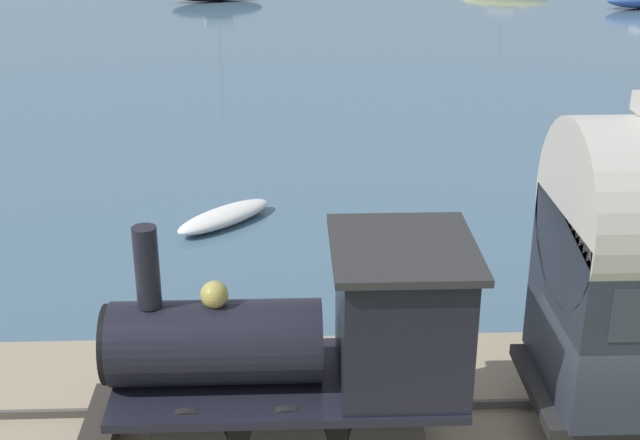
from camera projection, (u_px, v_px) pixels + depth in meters
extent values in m
cube|color=#4C4742|center=(562.00, 402.00, 13.08)|extent=(0.07, 54.88, 0.12)
cylinder|color=black|center=(387.00, 438.00, 11.38)|extent=(0.12, 0.98, 0.98)
cylinder|color=black|center=(375.00, 374.00, 12.77)|extent=(0.12, 0.98, 0.98)
cylinder|color=black|center=(288.00, 440.00, 11.34)|extent=(0.12, 0.98, 0.98)
cylinder|color=black|center=(288.00, 376.00, 12.73)|extent=(0.12, 0.98, 0.98)
cylinder|color=black|center=(199.00, 378.00, 12.68)|extent=(0.12, 0.98, 0.98)
cube|color=black|center=(288.00, 381.00, 11.88)|extent=(2.00, 4.58, 0.12)
cylinder|color=black|center=(217.00, 342.00, 11.61)|extent=(1.11, 2.75, 1.11)
cylinder|color=black|center=(108.00, 344.00, 11.56)|extent=(1.06, 0.08, 1.06)
cylinder|color=black|center=(147.00, 267.00, 11.15)|extent=(0.31, 0.31, 1.09)
sphere|color=tan|center=(214.00, 295.00, 11.34)|extent=(0.36, 0.36, 0.36)
cube|color=black|center=(401.00, 315.00, 11.56)|extent=(1.90, 1.60, 1.81)
cube|color=#282828|center=(404.00, 248.00, 11.19)|extent=(2.10, 1.84, 0.10)
cube|color=#2D2823|center=(101.00, 430.00, 12.06)|extent=(1.80, 0.44, 0.32)
cylinder|color=black|center=(618.00, 376.00, 12.94)|extent=(0.12, 0.76, 0.76)
ellipsoid|color=silver|center=(224.00, 217.00, 20.57)|extent=(2.45, 2.46, 0.38)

